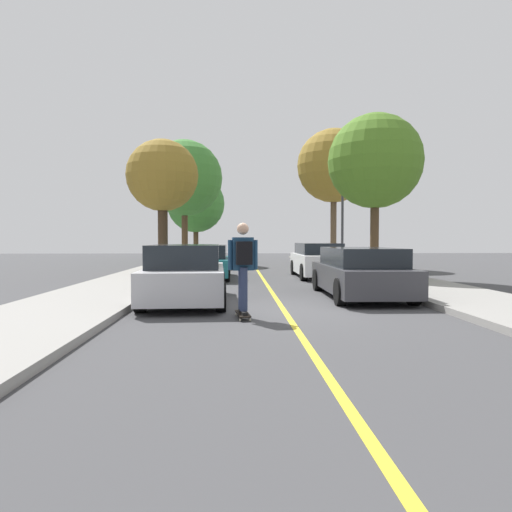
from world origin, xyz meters
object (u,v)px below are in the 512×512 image
parked_car_left_nearest (186,274)px  street_tree_right_near (334,166)px  street_tree_right_nearest (375,162)px  street_tree_left_nearest (162,176)px  parked_car_right_nearest (360,272)px  parked_car_right_near (318,260)px  parked_car_left_near (205,262)px  street_tree_left_far (196,204)px  street_tree_left_near (184,178)px  streetlamp (342,206)px  skateboarder (243,262)px  skateboard (243,314)px

parked_car_left_nearest → street_tree_right_near: (6.45, 13.54, 4.76)m
street_tree_right_near → street_tree_right_nearest: bearing=-90.0°
street_tree_left_nearest → parked_car_right_nearest: bearing=-51.0°
parked_car_right_near → street_tree_right_nearest: size_ratio=0.72×
parked_car_left_near → street_tree_right_near: bearing=45.5°
street_tree_left_far → parked_car_right_near: bearing=-70.0°
parked_car_left_nearest → street_tree_left_near: street_tree_left_near is taller
street_tree_right_near → street_tree_left_far: bearing=126.3°
streetlamp → skateboarder: 13.91m
parked_car_left_nearest → parked_car_right_near: 8.51m
parked_car_left_near → streetlamp: size_ratio=0.87×
street_tree_left_far → street_tree_right_near: 14.23m
street_tree_left_nearest → street_tree_right_near: street_tree_right_near is taller
street_tree_right_near → parked_car_right_near: bearing=-107.2°
street_tree_left_near → skateboard: street_tree_left_near is taller
street_tree_left_nearest → skateboard: size_ratio=6.62×
street_tree_right_nearest → skateboard: bearing=-121.4°
parked_car_left_near → skateboard: (1.35, -9.25, -0.57)m
street_tree_left_far → skateboarder: 27.66m
parked_car_right_nearest → street_tree_right_nearest: (1.95, 5.21, 3.80)m
parked_car_right_nearest → street_tree_left_far: bearing=105.0°
street_tree_right_nearest → streetlamp: size_ratio=1.19×
parked_car_right_nearest → parked_car_right_near: (0.00, 6.33, 0.03)m
parked_car_right_nearest → parked_car_left_near: bearing=126.5°
street_tree_left_far → streetlamp: bearing=-60.3°
street_tree_left_far → skateboarder: bearing=-83.1°
street_tree_left_nearest → streetlamp: size_ratio=1.11×
skateboard → skateboarder: bearing=-83.8°
street_tree_left_near → street_tree_right_near: bearing=-23.8°
street_tree_left_nearest → street_tree_right_near: 9.70m
streetlamp → skateboard: bearing=-110.9°
street_tree_right_near → skateboarder: (-5.10, -15.84, -4.37)m
street_tree_left_near → street_tree_left_far: (-0.00, 7.72, -0.96)m
parked_car_left_nearest → street_tree_left_near: (-1.95, 17.25, 4.55)m
parked_car_right_near → street_tree_left_nearest: bearing=165.7°
parked_car_right_near → street_tree_right_near: bearing=72.8°
parked_car_right_nearest → skateboard: size_ratio=5.33×
street_tree_left_near → street_tree_right_nearest: 13.98m
parked_car_left_nearest → street_tree_right_near: bearing=64.5°
skateboarder → street_tree_right_near: bearing=72.2°
parked_car_left_near → street_tree_left_far: size_ratio=0.70×
parked_car_right_nearest → street_tree_left_nearest: size_ratio=0.81×
parked_car_left_near → skateboarder: (1.35, -9.28, 0.44)m
street_tree_right_nearest → street_tree_right_near: (0.00, 7.44, 1.00)m
street_tree_left_nearest → skateboard: 12.33m
street_tree_left_far → parked_car_left_nearest: bearing=-85.5°
street_tree_left_nearest → street_tree_left_near: 8.44m
parked_car_right_nearest → skateboarder: 4.50m
street_tree_left_nearest → street_tree_left_near: size_ratio=0.76×
street_tree_left_near → streetlamp: bearing=-39.2°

